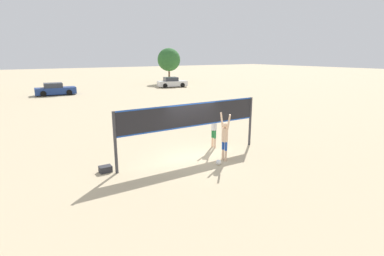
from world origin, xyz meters
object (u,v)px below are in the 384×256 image
Objects in this scene: gear_bag at (105,169)px; volleyball_net at (192,120)px; player_blocker at (214,125)px; player_spiker at (225,136)px; tree_right_cluster at (169,60)px; volleyball at (219,162)px; parked_car_near at (172,83)px; parked_car_mid at (55,90)px.

volleyball_net is at bearing -5.07° from gear_bag.
player_spiker is at bearing -22.64° from player_blocker.
player_blocker is 0.40× the size of tree_right_cluster.
volleyball_net is 15.12× the size of gear_bag.
gear_bag is 38.65m from tree_right_cluster.
volleyball is at bearing -31.82° from player_blocker.
gear_bag is at bearing -122.31° from tree_right_cluster.
tree_right_cluster is at bearing 78.91° from parked_car_near.
tree_right_cluster is (16.21, 34.34, 3.67)m from volleyball.
tree_right_cluster is (14.88, 32.20, 2.61)m from player_blocker.
parked_car_mid is (-3.44, 26.29, -0.54)m from player_blocker.
volleyball_net is 31.97× the size of volleyball.
player_blocker reaches higher than gear_bag.
parked_car_near is 0.80× the size of tree_right_cluster.
parked_car_near reaches higher than gear_bag.
tree_right_cluster is at bearing 64.73° from volleyball.
volleyball is 31.99m from parked_car_near.
parked_car_mid is at bearing -164.57° from parked_car_near.
volleyball_net is 30.88m from parked_car_near.
player_blocker reaches higher than player_spiker.
player_spiker is at bearing -80.15° from parked_car_mid.
volleyball is at bearing 119.68° from player_spiker.
parked_car_near reaches higher than volleyball.
player_blocker reaches higher than parked_car_mid.
player_spiker is (0.99, -1.15, -0.63)m from volleyball_net.
parked_car_near reaches higher than parked_car_mid.
parked_car_near is 0.99× the size of parked_car_mid.
parked_car_mid is (-2.69, 28.11, -0.50)m from player_spiker.
tree_right_cluster is (18.33, 5.91, 3.15)m from parked_car_mid.
player_blocker is 4.63× the size of gear_bag.
player_spiker reaches higher than parked_car_near.
volleyball is 0.04× the size of tree_right_cluster.
volleyball_net reaches higher than parked_car_near.
player_spiker is 0.38× the size of tree_right_cluster.
volleyball_net is 2.25m from volleyball.
tree_right_cluster is at bearing -24.69° from player_spiker.
volleyball_net reaches higher than player_spiker.
volleyball_net is 1.61× the size of parked_car_mid.
player_blocker is 26.52m from parked_car_mid.
volleyball_net is at bearing 40.81° from player_spiker.
gear_bag is 0.11× the size of parked_car_mid.
volleyball_net is at bearing -69.03° from player_blocker.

